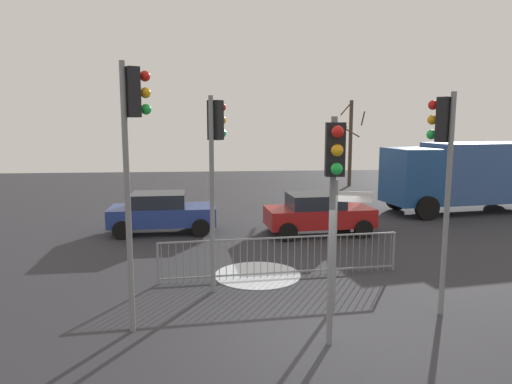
# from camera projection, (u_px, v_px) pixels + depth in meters

# --- Properties ---
(ground_plane) EXTENTS (60.00, 60.00, 0.00)m
(ground_plane) POSITION_uv_depth(u_px,v_px,m) (307.00, 335.00, 8.85)
(ground_plane) COLOR #2D2D33
(traffic_light_foreground_right) EXTENTS (0.34, 0.57, 4.10)m
(traffic_light_foreground_right) POSITION_uv_depth(u_px,v_px,m) (334.00, 182.00, 7.88)
(traffic_light_foreground_right) COLOR slate
(traffic_light_foreground_right) RESTS_ON ground
(traffic_light_rear_left) EXTENTS (0.52, 0.41, 5.09)m
(traffic_light_rear_left) POSITION_uv_depth(u_px,v_px,m) (132.00, 138.00, 8.54)
(traffic_light_rear_left) COLOR slate
(traffic_light_rear_left) RESTS_ON ground
(traffic_light_mid_left) EXTENTS (0.45, 0.49, 4.60)m
(traffic_light_mid_left) POSITION_uv_depth(u_px,v_px,m) (215.00, 150.00, 10.74)
(traffic_light_mid_left) COLOR slate
(traffic_light_mid_left) RESTS_ON ground
(traffic_light_rear_right) EXTENTS (0.45, 0.48, 4.61)m
(traffic_light_rear_right) POSITION_uv_depth(u_px,v_px,m) (443.00, 154.00, 9.43)
(traffic_light_rear_right) COLOR slate
(traffic_light_rear_right) RESTS_ON ground
(direction_sign_post) EXTENTS (0.76, 0.27, 2.83)m
(direction_sign_post) POSITION_uv_depth(u_px,v_px,m) (338.00, 238.00, 9.83)
(direction_sign_post) COLOR slate
(direction_sign_post) RESTS_ON ground
(pedestrian_guard_railing) EXTENTS (6.33, 0.64, 1.07)m
(pedestrian_guard_railing) POSITION_uv_depth(u_px,v_px,m) (281.00, 256.00, 12.09)
(pedestrian_guard_railing) COLOR slate
(pedestrian_guard_railing) RESTS_ON ground
(car_red_far) EXTENTS (3.93, 2.18, 1.47)m
(car_red_far) POSITION_uv_depth(u_px,v_px,m) (318.00, 213.00, 16.75)
(car_red_far) COLOR maroon
(car_red_far) RESTS_ON ground
(car_blue_trailing) EXTENTS (3.86, 2.04, 1.47)m
(car_blue_trailing) POSITION_uv_depth(u_px,v_px,m) (162.00, 212.00, 16.97)
(car_blue_trailing) COLOR navy
(car_blue_trailing) RESTS_ON ground
(delivery_truck) EXTENTS (7.32, 3.59, 3.10)m
(delivery_truck) POSITION_uv_depth(u_px,v_px,m) (465.00, 174.00, 20.76)
(delivery_truck) COLOR #33518C
(delivery_truck) RESTS_ON ground
(bare_tree_left) EXTENTS (1.92, 1.89, 5.35)m
(bare_tree_left) POSITION_uv_depth(u_px,v_px,m) (350.00, 141.00, 29.13)
(bare_tree_left) COLOR #473828
(bare_tree_left) RESTS_ON ground
(snow_patch_kerb) EXTENTS (2.28, 2.28, 0.01)m
(snow_patch_kerb) POSITION_uv_depth(u_px,v_px,m) (257.00, 275.00, 12.31)
(snow_patch_kerb) COLOR silver
(snow_patch_kerb) RESTS_ON ground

